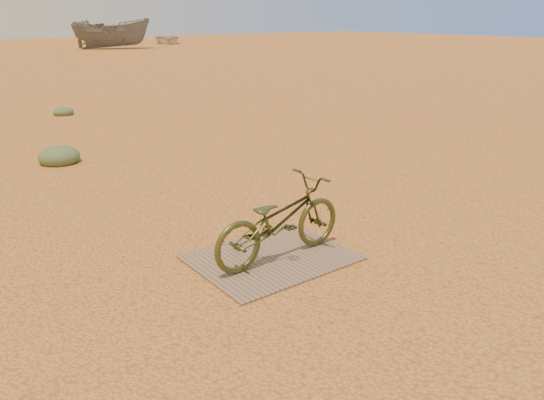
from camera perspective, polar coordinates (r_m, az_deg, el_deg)
ground at (r=5.08m, az=-1.25°, el=-8.75°), size 120.00×120.00×0.00m
plywood_board at (r=5.52m, az=-0.00°, el=-6.21°), size 1.57×1.22×0.02m
bicycle at (r=5.33m, az=0.79°, el=-2.18°), size 1.60×0.61×0.83m
boat_mid_right at (r=43.11m, az=-16.85°, el=16.76°), size 6.03×4.14×2.19m
boat_far_right at (r=50.16m, az=-11.26°, el=16.70°), size 4.44×5.23×0.92m
kale_a at (r=9.80m, az=-21.85°, el=3.76°), size 0.69×0.69×0.38m
kale_b at (r=14.58m, az=-21.49°, el=8.52°), size 0.50×0.50×0.27m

